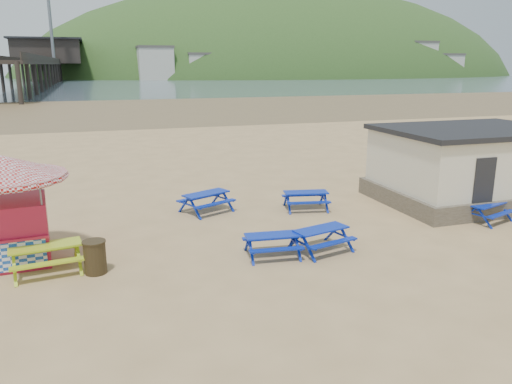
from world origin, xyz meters
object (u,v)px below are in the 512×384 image
object	(u,v)px
picnic_table_blue_b	(306,200)
picnic_table_yellow	(47,258)
picnic_table_blue_a	(206,202)
ice_cream_kiosk	(6,196)
amenity_block	(470,165)
litter_bin	(95,257)

from	to	relation	value
picnic_table_blue_b	picnic_table_yellow	world-z (taller)	picnic_table_yellow
picnic_table_blue_a	picnic_table_yellow	distance (m)	7.10
ice_cream_kiosk	amenity_block	world-z (taller)	ice_cream_kiosk
picnic_table_blue_b	litter_bin	distance (m)	9.11
picnic_table_yellow	ice_cream_kiosk	bearing A→B (deg)	124.57
litter_bin	picnic_table_yellow	bearing A→B (deg)	157.83
amenity_block	litter_bin	bearing A→B (deg)	-168.46
picnic_table_yellow	ice_cream_kiosk	xyz separation A→B (m)	(-1.03, 1.14, 1.62)
picnic_table_blue_a	picnic_table_blue_b	distance (m)	4.00
picnic_table_yellow	litter_bin	bearing A→B (deg)	-29.54
picnic_table_blue_a	litter_bin	size ratio (longest dim) A/B	2.42
picnic_table_blue_a	litter_bin	world-z (taller)	litter_bin
picnic_table_blue_a	amenity_block	distance (m)	11.24
ice_cream_kiosk	litter_bin	size ratio (longest dim) A/B	4.07
picnic_table_blue_a	picnic_table_yellow	xyz separation A→B (m)	(-5.57, -4.40, 0.01)
picnic_table_blue_a	litter_bin	xyz separation A→B (m)	(-4.27, -4.93, 0.09)
picnic_table_blue_a	ice_cream_kiosk	size ratio (longest dim) A/B	0.59
picnic_table_blue_b	amenity_block	bearing A→B (deg)	4.03
picnic_table_blue_b	amenity_block	size ratio (longest dim) A/B	0.27
picnic_table_blue_b	litter_bin	world-z (taller)	litter_bin
picnic_table_blue_a	amenity_block	xyz separation A→B (m)	(11.03, -1.81, 1.18)
picnic_table_yellow	ice_cream_kiosk	world-z (taller)	ice_cream_kiosk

